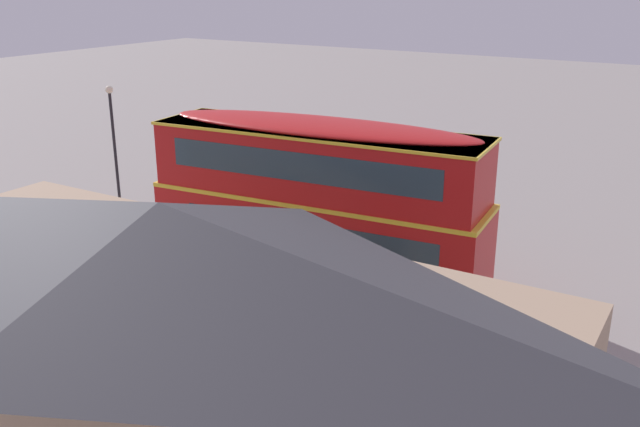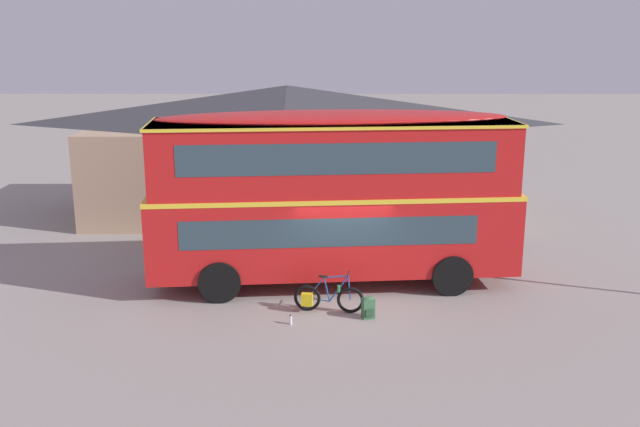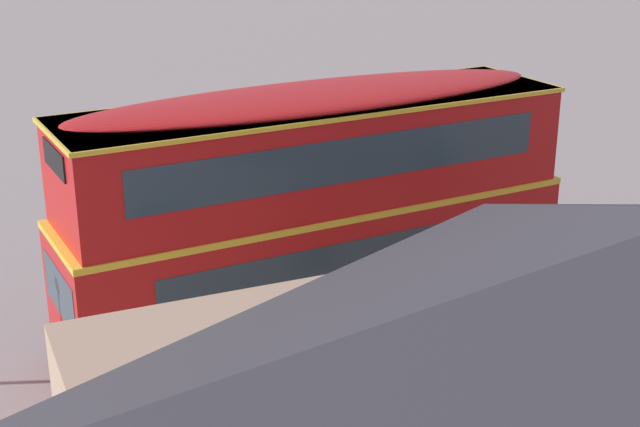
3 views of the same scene
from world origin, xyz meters
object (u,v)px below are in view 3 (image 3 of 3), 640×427
touring_bicycle (287,266)px  backpack_on_ground (237,270)px  double_decker_bus (316,199)px  water_bottle_clear_plastic (309,258)px

touring_bicycle → backpack_on_ground: touring_bicycle is taller
double_decker_bus → touring_bicycle: (-0.19, -2.13, -2.27)m
touring_bicycle → water_bottle_clear_plastic: bearing=-137.7°
touring_bicycle → water_bottle_clear_plastic: size_ratio=7.36×
touring_bicycle → water_bottle_clear_plastic: (-0.86, -0.78, -0.26)m
backpack_on_ground → double_decker_bus: bearing=108.5°
double_decker_bus → touring_bicycle: size_ratio=5.72×
double_decker_bus → touring_bicycle: bearing=-95.1°
water_bottle_clear_plastic → double_decker_bus: bearing=70.2°
water_bottle_clear_plastic → backpack_on_ground: bearing=11.8°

